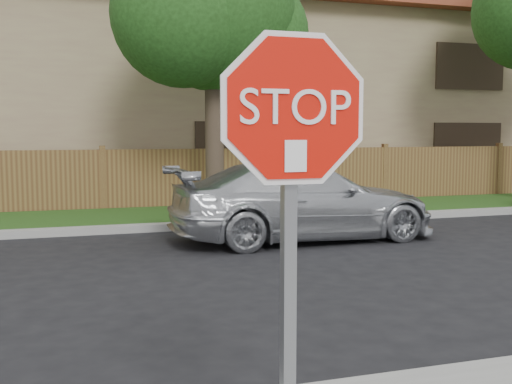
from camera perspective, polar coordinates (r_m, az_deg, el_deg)
name	(u,v)px	position (r m, az deg, el deg)	size (l,w,h in m)	color
far_curb	(113,229)	(12.48, -13.48, -3.49)	(70.00, 0.30, 0.15)	gray
grass_strip	(108,219)	(14.12, -13.94, -2.50)	(70.00, 3.00, 0.12)	#1E4714
fence	(103,181)	(15.62, -14.36, 1.00)	(70.00, 0.12, 1.60)	brown
apartment_building	(92,88)	(21.22, -15.37, 9.55)	(35.20, 9.20, 7.20)	#977B5D
tree_mid	(216,8)	(14.40, -3.85, 17.07)	(4.80, 3.90, 7.35)	#382B21
stop_sign	(292,177)	(2.87, 3.47, 1.47)	(1.01, 0.13, 2.55)	gray
sedan_right	(304,201)	(11.38, 4.55, -0.86)	(2.07, 5.09, 1.48)	silver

